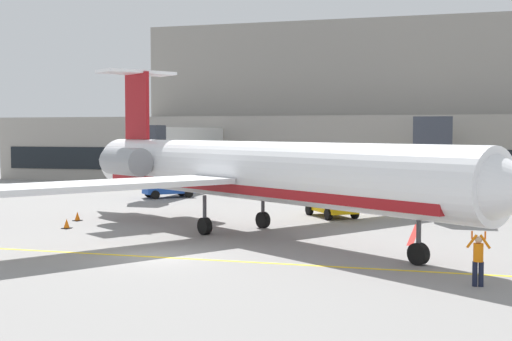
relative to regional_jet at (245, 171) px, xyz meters
name	(u,v)px	position (x,y,z in m)	size (l,w,h in m)	color
ground	(158,257)	(-1.62, -7.52, -3.35)	(120.00, 120.00, 0.11)	gray
terminal_building	(337,120)	(-1.87, 41.34, 3.40)	(73.90, 16.58, 17.29)	gray
jet_bridge_west	(181,141)	(-12.87, 22.86, 1.21)	(2.40, 17.80, 5.89)	silver
jet_bridge_east	(437,137)	(9.32, 20.29, 1.65)	(2.40, 22.86, 6.33)	silver
regional_jet	(245,171)	(0.00, 0.00, 0.00)	(29.82, 25.72, 9.31)	white
baggage_tug	(502,189)	(14.22, 21.08, -2.32)	(2.32, 4.31, 2.18)	#E5B20C
pushback_tractor	(334,202)	(3.46, 7.93, -2.34)	(3.80, 4.26, 2.10)	#E5B20C
belt_loader	(164,185)	(-12.03, 16.92, -2.29)	(4.10, 3.94, 2.25)	#1E4CB2
fuel_tank	(379,183)	(4.87, 21.40, -2.05)	(6.54, 2.56, 2.20)	white
marshaller	(478,258)	(11.47, -9.88, -2.32)	(0.83, 0.34, 1.93)	#191E33
safety_cone_alpha	(67,224)	(-9.98, -1.10, -3.06)	(0.47, 0.47, 0.55)	orange
safety_cone_bravo	(77,217)	(-11.16, 2.04, -3.06)	(0.47, 0.47, 0.55)	orange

